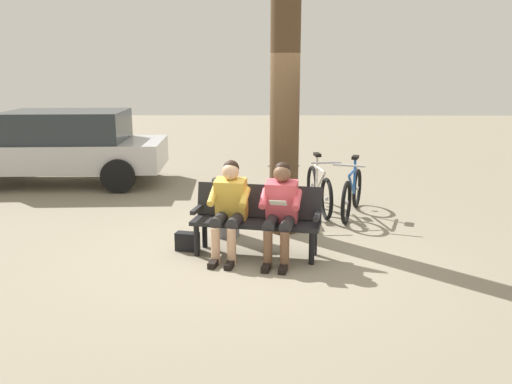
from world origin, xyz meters
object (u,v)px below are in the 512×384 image
Objects in this scene: litter_bin at (226,207)px; parked_car at (62,146)px; bench at (257,215)px; person_reading at (281,207)px; bicycle_black at (281,193)px; handbag at (187,242)px; tree_trunk at (285,97)px; bicycle_purple at (352,193)px; bicycle_orange at (319,190)px; person_companion at (229,205)px.

parked_car reaches higher than litter_bin.
person_reading reaches higher than bench.
bicycle_black is 4.98m from parked_car.
handbag is at bearing -39.62° from bicycle_black.
tree_trunk reaches higher than litter_bin.
bicycle_black is (-0.36, -1.81, -0.15)m from bench.
bicycle_purple is at bearing -142.57° from tree_trunk.
bicycle_purple is 0.56m from bicycle_orange.
person_companion is 1.78m from tree_trunk.
bicycle_purple and bicycle_black have the same top height.
parked_car is (4.99, -2.12, 0.41)m from bicycle_orange.
litter_bin is 0.19× the size of parked_car.
tree_trunk is 4.72× the size of litter_bin.
parked_car is at bearing -35.24° from bench.
person_reading is 1.72m from tree_trunk.
bench is at bearing 130.53° from parked_car.
bicycle_black is 0.39× the size of parked_car.
person_reading is 0.64m from person_companion.
person_reading is 0.28× the size of parked_car.
person_reading is (-0.29, 0.22, 0.16)m from bench.
bicycle_orange is (-1.00, -2.06, -0.15)m from bench.
person_reading reaches higher than litter_bin.
person_reading is at bearing 131.02° from parked_car.
litter_bin is at bearing 132.70° from parked_car.
tree_trunk is (-0.09, -1.17, 1.25)m from person_reading.
bench is 2.30m from bicycle_orange.
bicycle_orange is at bearing 153.84° from parked_car.
parked_car is at bearing -120.25° from bicycle_orange.
person_reading is at bearing 153.11° from bench.
bicycle_black is at bearing -99.10° from person_companion.
bench is 0.86m from litter_bin.
tree_trunk is 2.11m from bicycle_purple.
handbag is 2.96m from bicycle_purple.
tree_trunk is 2.02m from bicycle_orange.
person_reading reaches higher than bicycle_orange.
parked_car is at bearing -44.10° from litter_bin.
tree_trunk is at bearing -164.91° from litter_bin.
bicycle_black is at bearing -90.18° from bench.
parked_car reaches higher than person_companion.
person_reading is at bearing 179.95° from person_companion.
bicycle_orange is at bearing -98.03° from bicycle_purple.
tree_trunk is at bearing -36.58° from bicycle_orange.
bench is 1.03× the size of bicycle_purple.
person_companion is 2.67m from bicycle_purple.
litter_bin is at bearing -41.72° from person_reading.
parked_car reaches higher than bicycle_orange.
handbag is 2.36m from tree_trunk.
bicycle_orange is at bearing -104.75° from bench.
person_reading is 4.00× the size of handbag.
handbag is 0.19× the size of bicycle_purple.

